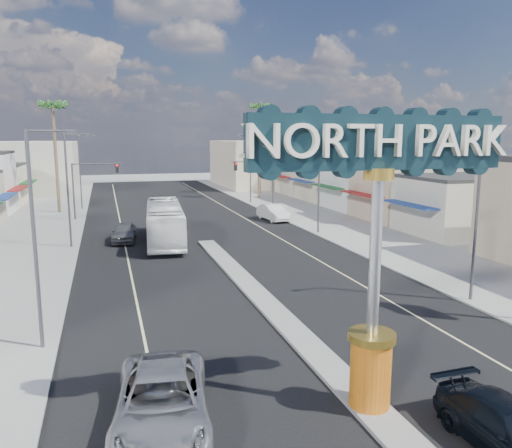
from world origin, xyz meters
TOP-DOWN VIEW (x-y plane):
  - ground at (0.00, 30.00)m, footprint 160.00×160.00m
  - road at (0.00, 30.00)m, footprint 20.00×120.00m
  - median_island at (0.00, 14.00)m, footprint 1.30×30.00m
  - sidewalk_left at (-14.00, 30.00)m, footprint 8.00×120.00m
  - sidewalk_right at (14.00, 30.00)m, footprint 8.00×120.00m
  - storefront_row_right at (24.00, 43.00)m, footprint 12.00×42.00m
  - backdrop_far_left at (-22.00, 75.00)m, footprint 20.00×20.00m
  - backdrop_far_right at (22.00, 75.00)m, footprint 20.00×20.00m
  - gateway_sign at (0.00, 1.98)m, footprint 8.20×1.50m
  - traffic_signal_left at (-9.18, 43.99)m, footprint 5.09×0.45m
  - traffic_signal_right at (9.18, 43.99)m, footprint 5.09×0.45m
  - streetlight_l_near at (-10.43, 10.00)m, footprint 2.03×0.22m
  - streetlight_l_mid at (-10.43, 30.00)m, footprint 2.03×0.22m
  - streetlight_l_far at (-10.43, 52.00)m, footprint 2.03×0.22m
  - streetlight_r_near at (10.43, 10.00)m, footprint 2.03×0.22m
  - streetlight_r_mid at (10.43, 30.00)m, footprint 2.03×0.22m
  - streetlight_r_far at (10.43, 52.00)m, footprint 2.03×0.22m
  - palm_left_far at (-13.00, 50.00)m, footprint 2.60×2.60m
  - palm_right_mid at (13.00, 56.00)m, footprint 2.60×2.60m
  - palm_right_far at (15.00, 62.00)m, footprint 2.60×2.60m
  - suv_left at (-6.49, 2.90)m, footprint 3.56×6.36m
  - suv_right at (2.57, -1.17)m, footprint 2.12×4.94m
  - car_parked_left at (-6.47, 31.39)m, footprint 2.45×4.89m
  - car_parked_right at (9.00, 37.98)m, footprint 2.33×5.26m
  - city_bus at (-3.22, 30.05)m, footprint 3.88×12.27m

SIDE VIEW (x-z plane):
  - ground at x=0.00m, z-range 0.00..0.00m
  - road at x=0.00m, z-range 0.00..0.01m
  - sidewalk_left at x=-14.00m, z-range 0.00..0.12m
  - sidewalk_right at x=14.00m, z-range 0.00..0.12m
  - median_island at x=0.00m, z-range 0.00..0.16m
  - suv_right at x=2.57m, z-range 0.00..1.42m
  - car_parked_left at x=-6.47m, z-range 0.00..1.60m
  - car_parked_right at x=9.00m, z-range 0.00..1.68m
  - suv_left at x=-6.49m, z-range 0.00..1.68m
  - city_bus at x=-3.22m, z-range 0.00..3.36m
  - storefront_row_right at x=24.00m, z-range 0.00..6.00m
  - backdrop_far_left at x=-22.00m, z-range 0.00..8.00m
  - backdrop_far_right at x=22.00m, z-range 0.00..8.00m
  - traffic_signal_left at x=-9.18m, z-range 1.27..7.27m
  - traffic_signal_right at x=9.18m, z-range 1.27..7.27m
  - streetlight_l_near at x=-10.43m, z-range 0.57..9.57m
  - streetlight_l_mid at x=-10.43m, z-range 0.57..9.57m
  - streetlight_l_far at x=-10.43m, z-range 0.57..9.57m
  - streetlight_r_near at x=10.43m, z-range 0.57..9.57m
  - streetlight_r_mid at x=10.43m, z-range 0.57..9.57m
  - streetlight_r_far at x=10.43m, z-range 0.57..9.57m
  - gateway_sign at x=0.00m, z-range 1.35..10.50m
  - palm_right_mid at x=13.00m, z-range 4.55..16.65m
  - palm_left_far at x=-13.00m, z-range 4.95..18.05m
  - palm_right_far at x=15.00m, z-range 5.34..19.44m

